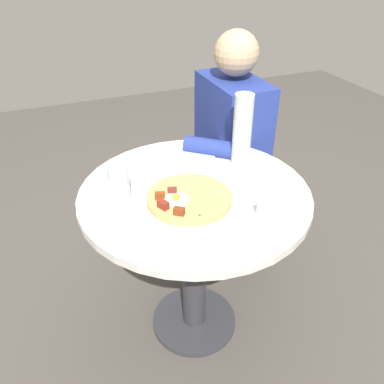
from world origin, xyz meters
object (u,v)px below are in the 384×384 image
object	(u,v)px
dining_table	(194,227)
knife	(122,172)
pizza_plate	(189,202)
water_bottle	(242,130)
breakfast_pizza	(188,198)
salt_shaker	(261,209)
bread_plate	(194,158)
water_glass	(119,184)
person_seated	(230,165)
fork	(123,177)

from	to	relation	value
dining_table	knife	xyz separation A→B (m)	(-0.21, -0.21, 0.17)
pizza_plate	water_bottle	bearing A→B (deg)	123.38
breakfast_pizza	water_bottle	bearing A→B (deg)	123.16
salt_shaker	bread_plate	bearing A→B (deg)	-172.63
breakfast_pizza	water_glass	xyz separation A→B (m)	(-0.11, -0.20, 0.04)
person_seated	salt_shaker	distance (m)	0.71
pizza_plate	water_glass	bearing A→B (deg)	-118.34
breakfast_pizza	water_glass	bearing A→B (deg)	-119.03
fork	breakfast_pizza	bearing A→B (deg)	-53.19
dining_table	pizza_plate	size ratio (longest dim) A/B	2.46
pizza_plate	knife	distance (m)	0.32
bread_plate	water_glass	distance (m)	0.38
breakfast_pizza	fork	size ratio (longest dim) A/B	1.56
bread_plate	water_bottle	distance (m)	0.23
breakfast_pizza	water_bottle	distance (m)	0.37
dining_table	water_bottle	xyz separation A→B (m)	(-0.12, 0.24, 0.30)
person_seated	water_glass	bearing A→B (deg)	-58.11
person_seated	breakfast_pizza	xyz separation A→B (m)	(0.49, -0.41, 0.22)
pizza_plate	bread_plate	size ratio (longest dim) A/B	1.95
fork	salt_shaker	size ratio (longest dim) A/B	3.54
person_seated	bread_plate	world-z (taller)	person_seated
breakfast_pizza	person_seated	bearing A→B (deg)	140.15
water_bottle	person_seated	bearing A→B (deg)	158.77
pizza_plate	breakfast_pizza	bearing A→B (deg)	-76.43
bread_plate	water_bottle	world-z (taller)	water_bottle
person_seated	water_glass	size ratio (longest dim) A/B	8.95
breakfast_pizza	knife	world-z (taller)	breakfast_pizza
person_seated	water_glass	distance (m)	0.77
fork	knife	size ratio (longest dim) A/B	1.00
bread_plate	water_glass	size ratio (longest dim) A/B	1.34
knife	water_bottle	world-z (taller)	water_bottle
knife	breakfast_pizza	bearing A→B (deg)	-57.04
dining_table	pizza_plate	bearing A→B (deg)	-34.05
salt_shaker	pizza_plate	bearing A→B (deg)	-127.20
fork	salt_shaker	bearing A→B (deg)	-44.05
dining_table	fork	xyz separation A→B (m)	(-0.17, -0.21, 0.17)
pizza_plate	water_bottle	distance (m)	0.37
dining_table	fork	size ratio (longest dim) A/B	4.52
dining_table	bread_plate	size ratio (longest dim) A/B	4.79
dining_table	person_seated	size ratio (longest dim) A/B	0.72
person_seated	salt_shaker	xyz separation A→B (m)	(0.64, -0.22, 0.22)
breakfast_pizza	salt_shaker	bearing A→B (deg)	53.58
dining_table	water_bottle	size ratio (longest dim) A/B	2.95
knife	salt_shaker	size ratio (longest dim) A/B	3.54
water_glass	water_bottle	size ratio (longest dim) A/B	0.46
pizza_plate	bread_plate	bearing A→B (deg)	154.93
bread_plate	salt_shaker	world-z (taller)	salt_shaker
breakfast_pizza	water_glass	world-z (taller)	water_glass
fork	person_seated	bearing A→B (deg)	27.20
breakfast_pizza	knife	distance (m)	0.32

